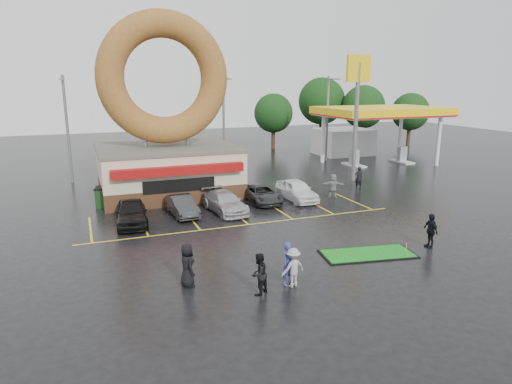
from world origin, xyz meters
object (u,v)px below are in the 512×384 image
object	(u,v)px
streetlight_left	(67,127)
streetlight_right	(328,116)
car_black	(131,212)
car_silver	(225,202)
car_white	(297,190)
car_grey	(262,194)
streetlight_mid	(224,121)
dumpster	(110,197)
shell_sign	(357,95)
person_cameraman	(431,230)
person_blue	(288,263)
donut_shop	(167,136)
putting_green	(368,254)
gas_station	(364,126)
car_dgrey	(182,206)

from	to	relation	value
streetlight_left	streetlight_right	distance (m)	26.08
streetlight_right	car_black	distance (m)	27.92
streetlight_left	car_silver	bearing A→B (deg)	-54.63
streetlight_left	streetlight_right	bearing A→B (deg)	4.40
car_black	car_white	bearing A→B (deg)	12.03
car_grey	streetlight_mid	bearing A→B (deg)	85.79
dumpster	car_black	bearing A→B (deg)	-65.62
shell_sign	car_grey	bearing A→B (deg)	-158.72
person_cameraman	car_white	bearing A→B (deg)	-162.37
car_white	person_cameraman	size ratio (longest dim) A/B	2.43
person_cameraman	person_blue	bearing A→B (deg)	-74.44
donut_shop	putting_green	world-z (taller)	donut_shop
car_black	car_silver	bearing A→B (deg)	9.44
donut_shop	streetlight_mid	size ratio (longest dim) A/B	1.50
putting_green	car_white	bearing A→B (deg)	82.57
person_blue	streetlight_mid	bearing A→B (deg)	48.95
gas_station	streetlight_left	distance (m)	30.04
car_black	dumpster	world-z (taller)	car_black
streetlight_mid	car_silver	distance (m)	15.62
car_black	putting_green	distance (m)	14.10
donut_shop	person_blue	bearing A→B (deg)	-84.72
shell_sign	dumpster	size ratio (longest dim) A/B	5.89
dumpster	car_grey	bearing A→B (deg)	-1.59
streetlight_left	putting_green	bearing A→B (deg)	-59.24
shell_sign	streetlight_right	xyz separation A→B (m)	(3.00, 9.92, -2.60)
donut_shop	putting_green	size ratio (longest dim) A/B	2.72
donut_shop	car_grey	distance (m)	8.51
shell_sign	person_cameraman	xyz separation A→B (m)	(-5.49, -15.67, -6.46)
car_black	car_dgrey	distance (m)	3.36
person_blue	putting_green	distance (m)	5.55
gas_station	streetlight_mid	bearing A→B (deg)	-179.92
person_cameraman	streetlight_right	bearing A→B (deg)	168.21
shell_sign	car_silver	world-z (taller)	shell_sign
car_grey	person_blue	distance (m)	13.69
streetlight_left	person_blue	bearing A→B (deg)	-70.87
dumpster	putting_green	size ratio (longest dim) A/B	0.36
streetlight_mid	car_black	distance (m)	18.73
car_dgrey	donut_shop	bearing A→B (deg)	83.51
car_grey	dumpster	world-z (taller)	dumpster
donut_shop	dumpster	world-z (taller)	donut_shop
streetlight_right	person_cameraman	size ratio (longest dim) A/B	4.92
streetlight_right	streetlight_left	bearing A→B (deg)	-175.60
car_silver	donut_shop	bearing A→B (deg)	105.00
shell_sign	streetlight_left	world-z (taller)	shell_sign
car_black	person_blue	xyz separation A→B (m)	(5.27, -11.08, 0.19)
car_black	person_blue	size ratio (longest dim) A/B	2.35
shell_sign	car_black	size ratio (longest dim) A/B	2.35
gas_station	car_white	distance (m)	20.07
car_black	car_silver	distance (m)	6.12
streetlight_left	car_dgrey	size ratio (longest dim) A/B	2.31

